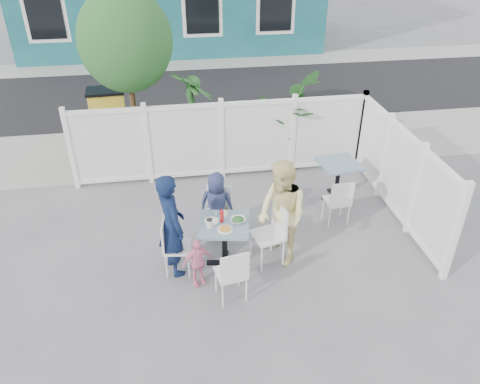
{
  "coord_description": "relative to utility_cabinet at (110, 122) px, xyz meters",
  "views": [
    {
      "loc": [
        -0.85,
        -5.99,
        4.81
      ],
      "look_at": [
        0.1,
        0.02,
        1.05
      ],
      "focal_mm": 35.0,
      "sensor_mm": 36.0,
      "label": 1
    }
  ],
  "objects": [
    {
      "name": "plate_side",
      "position": [
        1.83,
        -4.3,
        0.1
      ],
      "size": [
        0.22,
        0.22,
        0.02
      ],
      "primitive_type": "cylinder",
      "color": "white",
      "rests_on": "main_table"
    },
    {
      "name": "chair_spare",
      "position": [
        4.08,
        -3.6,
        -0.17
      ],
      "size": [
        0.41,
        0.4,
        0.88
      ],
      "rotation": [
        0.0,
        0.0,
        0.03
      ],
      "color": "white",
      "rests_on": "ground"
    },
    {
      "name": "potted_shrub_a",
      "position": [
        1.81,
        -0.9,
        0.33
      ],
      "size": [
        1.46,
        1.46,
        2.03
      ],
      "primitive_type": "imported",
      "rotation": [
        0.0,
        0.0,
        1.93
      ],
      "color": "#205427",
      "rests_on": "ground"
    },
    {
      "name": "ground",
      "position": [
        2.21,
        -4.0,
        -0.69
      ],
      "size": [
        80.0,
        80.0,
        0.0
      ],
      "primitive_type": "plane",
      "color": "slate"
    },
    {
      "name": "potted_shrub_b",
      "position": [
        3.71,
        -1.0,
        0.23
      ],
      "size": [
        1.9,
        2.03,
        1.82
      ],
      "primitive_type": "imported",
      "rotation": [
        0.0,
        0.0,
        1.22
      ],
      "color": "#205427",
      "rests_on": "ground"
    },
    {
      "name": "boy",
      "position": [
        1.98,
        -3.58,
        -0.1
      ],
      "size": [
        0.66,
        0.52,
        1.17
      ],
      "primitive_type": "imported",
      "rotation": [
        0.0,
        0.0,
        2.84
      ],
      "color": "navy",
      "rests_on": "ground"
    },
    {
      "name": "salad_bowl",
      "position": [
        2.22,
        -4.36,
        0.12
      ],
      "size": [
        0.22,
        0.22,
        0.05
      ],
      "primitive_type": "imported",
      "color": "white",
      "rests_on": "main_table"
    },
    {
      "name": "spare_table",
      "position": [
        4.36,
        -2.76,
        -0.1
      ],
      "size": [
        0.81,
        0.81,
        0.75
      ],
      "rotation": [
        0.0,
        0.0,
        0.14
      ],
      "color": "slate",
      "rests_on": "ground"
    },
    {
      "name": "salt_shaker",
      "position": [
        1.91,
        -4.15,
        0.13
      ],
      "size": [
        0.03,
        0.03,
        0.07
      ],
      "primitive_type": "cylinder",
      "color": "white",
      "rests_on": "main_table"
    },
    {
      "name": "far_sidewalk",
      "position": [
        2.21,
        6.6,
        -0.68
      ],
      "size": [
        24.0,
        1.6,
        0.01
      ],
      "primitive_type": "cube",
      "color": "gray",
      "rests_on": "ground"
    },
    {
      "name": "main_table",
      "position": [
        2.01,
        -4.38,
        -0.08
      ],
      "size": [
        0.85,
        0.85,
        0.78
      ],
      "rotation": [
        0.0,
        0.0,
        -0.17
      ],
      "color": "slate",
      "rests_on": "ground"
    },
    {
      "name": "fence_back",
      "position": [
        2.31,
        -1.6,
        0.1
      ],
      "size": [
        5.86,
        0.08,
        1.6
      ],
      "color": "white",
      "rests_on": "ground"
    },
    {
      "name": "tree",
      "position": [
        0.61,
        -0.7,
        1.9
      ],
      "size": [
        1.8,
        1.62,
        3.59
      ],
      "color": "#382316",
      "rests_on": "ground"
    },
    {
      "name": "chair_right",
      "position": [
        2.75,
        -4.37,
        -0.1
      ],
      "size": [
        0.54,
        0.56,
        1.0
      ],
      "rotation": [
        0.0,
        0.0,
        1.84
      ],
      "color": "white",
      "rests_on": "ground"
    },
    {
      "name": "chair_near",
      "position": [
        2.02,
        -5.17,
        -0.17
      ],
      "size": [
        0.47,
        0.46,
        0.89
      ],
      "rotation": [
        0.0,
        0.0,
        0.18
      ],
      "color": "white",
      "rests_on": "ground"
    },
    {
      "name": "chair_back",
      "position": [
        2.0,
        -3.59,
        -0.16
      ],
      "size": [
        0.52,
        0.52,
        0.91
      ],
      "rotation": [
        0.0,
        0.0,
        2.78
      ],
      "color": "white",
      "rests_on": "ground"
    },
    {
      "name": "fence_right",
      "position": [
        5.21,
        -3.4,
        0.1
      ],
      "size": [
        0.08,
        3.66,
        1.6
      ],
      "rotation": [
        0.0,
        0.0,
        1.57
      ],
      "color": "white",
      "rests_on": "ground"
    },
    {
      "name": "street",
      "position": [
        2.21,
        3.5,
        -0.68
      ],
      "size": [
        24.0,
        5.0,
        0.01
      ],
      "primitive_type": "cube",
      "color": "black",
      "rests_on": "ground"
    },
    {
      "name": "coffee_cup_b",
      "position": [
        2.07,
        -4.15,
        0.15
      ],
      "size": [
        0.07,
        0.07,
        0.11
      ],
      "primitive_type": "cylinder",
      "color": "beige",
      "rests_on": "main_table"
    },
    {
      "name": "ketchup_bottle",
      "position": [
        1.98,
        -4.32,
        0.18
      ],
      "size": [
        0.06,
        0.06,
        0.18
      ],
      "primitive_type": "cylinder",
      "color": "red",
      "rests_on": "main_table"
    },
    {
      "name": "chair_left",
      "position": [
        1.22,
        -4.38,
        -0.16
      ],
      "size": [
        0.45,
        0.46,
        0.9
      ],
      "rotation": [
        0.0,
        0.0,
        -1.71
      ],
      "color": "white",
      "rests_on": "ground"
    },
    {
      "name": "near_sidewalk",
      "position": [
        2.21,
        -0.2,
        -0.68
      ],
      "size": [
        24.0,
        2.6,
        0.01
      ],
      "primitive_type": "cube",
      "color": "gray",
      "rests_on": "ground"
    },
    {
      "name": "coffee_cup_a",
      "position": [
        1.79,
        -4.44,
        0.16
      ],
      "size": [
        0.09,
        0.09,
        0.13
      ],
      "primitive_type": "cylinder",
      "color": "beige",
      "rests_on": "main_table"
    },
    {
      "name": "pepper_shaker",
      "position": [
        1.99,
        -4.11,
        0.12
      ],
      "size": [
        0.03,
        0.03,
        0.07
      ],
      "primitive_type": "cylinder",
      "color": "black",
      "rests_on": "main_table"
    },
    {
      "name": "woman",
      "position": [
        2.88,
        -4.37,
        0.16
      ],
      "size": [
        0.91,
        1.01,
        1.7
      ],
      "primitive_type": "imported",
      "rotation": [
        0.0,
        0.0,
        -1.19
      ],
      "color": "#EAD24B",
      "rests_on": "ground"
    },
    {
      "name": "toddler",
      "position": [
        1.56,
        -4.75,
        -0.29
      ],
      "size": [
        0.5,
        0.34,
        0.79
      ],
      "primitive_type": "imported",
      "rotation": [
        0.0,
        0.0,
        0.34
      ],
      "color": "pink",
      "rests_on": "ground"
    },
    {
      "name": "utility_cabinet",
      "position": [
        0.0,
        0.0,
        0.0
      ],
      "size": [
        0.77,
        0.57,
        1.37
      ],
      "primitive_type": "cube",
      "rotation": [
        0.0,
        0.0,
        0.06
      ],
      "color": "gold",
      "rests_on": "ground"
    },
    {
      "name": "plate_main",
      "position": [
        2.0,
        -4.54,
        0.1
      ],
      "size": [
        0.23,
        0.23,
        0.01
      ],
      "primitive_type": "cylinder",
      "color": "white",
      "rests_on": "main_table"
    },
    {
      "name": "man",
      "position": [
        1.23,
        -4.37,
        0.14
      ],
      "size": [
        0.58,
        0.7,
        1.66
      ],
      "primitive_type": "imported",
      "rotation": [
        0.0,
        0.0,
        1.91
      ],
      "color": "#0E1A3B",
      "rests_on": "ground"
    }
  ]
}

